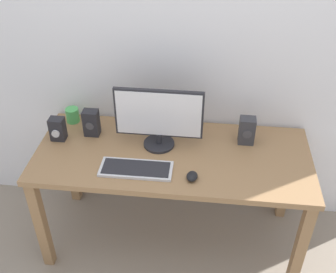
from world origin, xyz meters
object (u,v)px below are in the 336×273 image
at_px(monitor, 159,117).
at_px(desk, 172,165).
at_px(keyboard_primary, 136,169).
at_px(coffee_mug, 73,115).
at_px(audio_controller, 58,129).
at_px(speaker_left, 91,123).
at_px(speaker_right, 247,131).
at_px(mouse, 192,176).

bearing_deg(monitor, desk, -41.78).
xyz_separation_m(keyboard_primary, coffee_mug, (-0.50, 0.44, 0.04)).
relative_size(monitor, coffee_mug, 5.45).
relative_size(desk, audio_controller, 11.02).
bearing_deg(monitor, audio_controller, -178.34).
height_order(speaker_left, coffee_mug, speaker_left).
bearing_deg(speaker_right, coffee_mug, 174.75).
xyz_separation_m(speaker_right, audio_controller, (-1.15, -0.10, -0.01)).
bearing_deg(keyboard_primary, desk, 43.08).
xyz_separation_m(speaker_right, coffee_mug, (-1.12, 0.10, -0.04)).
xyz_separation_m(desk, speaker_right, (0.43, 0.16, 0.18)).
relative_size(desk, mouse, 19.66).
xyz_separation_m(speaker_left, audio_controller, (-0.19, -0.07, -0.01)).
distance_m(monitor, speaker_left, 0.45).
relative_size(keyboard_primary, coffee_mug, 4.30).
bearing_deg(speaker_left, monitor, -7.39).
height_order(monitor, mouse, monitor).
distance_m(keyboard_primary, audio_controller, 0.58).
distance_m(speaker_right, coffee_mug, 1.13).
xyz_separation_m(mouse, speaker_right, (0.30, 0.37, 0.07)).
bearing_deg(audio_controller, keyboard_primary, -24.38).
relative_size(speaker_left, coffee_mug, 1.79).
height_order(mouse, coffee_mug, coffee_mug).
height_order(mouse, audio_controller, audio_controller).
bearing_deg(keyboard_primary, monitor, 69.24).
xyz_separation_m(monitor, audio_controller, (-0.62, -0.02, -0.12)).
bearing_deg(speaker_left, speaker_right, 1.44).
bearing_deg(monitor, speaker_right, 8.67).
distance_m(keyboard_primary, mouse, 0.32).
height_order(monitor, speaker_right, monitor).
xyz_separation_m(speaker_left, coffee_mug, (-0.16, 0.13, -0.04)).
distance_m(desk, audio_controller, 0.74).
bearing_deg(coffee_mug, desk, -21.02).
height_order(monitor, coffee_mug, monitor).
relative_size(desk, monitor, 3.14).
xyz_separation_m(desk, mouse, (0.13, -0.21, 0.11)).
bearing_deg(speaker_right, audio_controller, -175.12).
height_order(keyboard_primary, speaker_left, speaker_left).
bearing_deg(keyboard_primary, coffee_mug, 138.58).
distance_m(desk, mouse, 0.27).
height_order(speaker_left, audio_controller, speaker_left).
xyz_separation_m(desk, audio_controller, (-0.72, 0.06, 0.17)).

